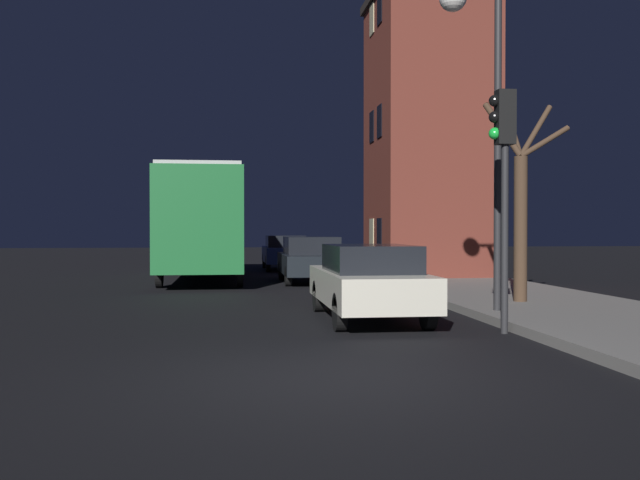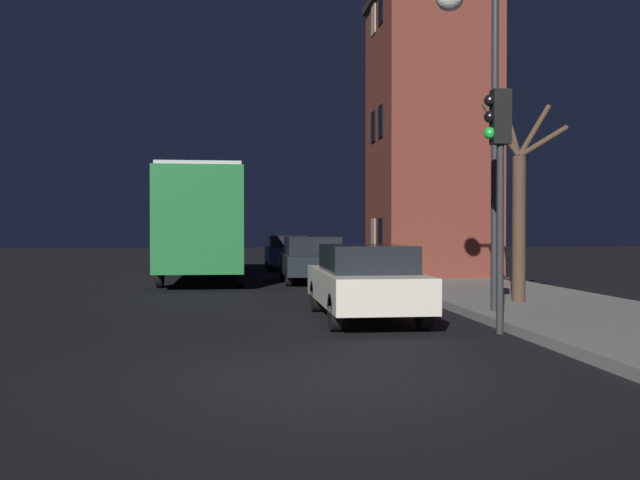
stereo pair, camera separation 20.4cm
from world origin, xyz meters
TOP-DOWN VIEW (x-y plane):
  - ground_plane at (0.00, 0.00)m, footprint 120.00×120.00m
  - brick_building at (5.76, 16.05)m, footprint 4.01×4.82m
  - streetlamp at (3.46, 4.90)m, footprint 1.23×0.53m
  - traffic_light at (3.31, 3.01)m, footprint 0.43×0.24m
  - bare_tree at (5.14, 6.61)m, footprint 1.64×1.42m
  - bus at (-2.07, 16.20)m, footprint 2.57×9.47m
  - car_near_lane at (1.43, 5.00)m, footprint 1.73×4.53m
  - car_mid_lane at (1.41, 14.59)m, footprint 1.85×4.31m
  - car_far_lane at (1.15, 22.04)m, footprint 1.77×4.31m

SIDE VIEW (x-z plane):
  - ground_plane at x=0.00m, z-range 0.00..0.00m
  - car_near_lane at x=1.43m, z-range 0.05..1.48m
  - car_mid_lane at x=1.41m, z-range 0.03..1.52m
  - car_far_lane at x=1.15m, z-range 0.05..1.51m
  - bus at x=-2.07m, z-range 0.34..4.00m
  - bare_tree at x=5.14m, z-range 0.06..4.57m
  - traffic_light at x=3.31m, z-range 0.89..4.93m
  - streetlamp at x=3.46m, z-range 1.76..8.01m
  - brick_building at x=5.76m, z-range 0.18..10.14m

